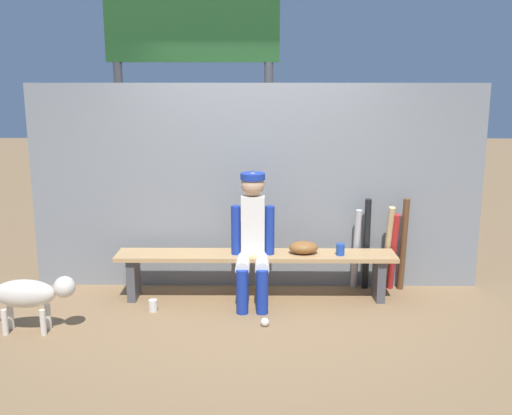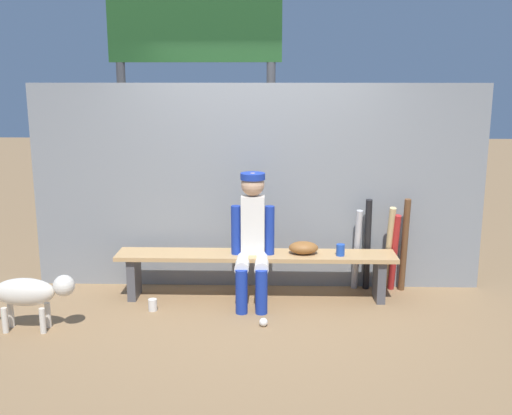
{
  "view_description": "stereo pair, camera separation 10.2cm",
  "coord_description": "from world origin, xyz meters",
  "views": [
    {
      "loc": [
        0.05,
        -5.51,
        2.12
      ],
      "look_at": [
        0.0,
        0.0,
        0.9
      ],
      "focal_mm": 42.17,
      "sensor_mm": 36.0,
      "label": 1
    },
    {
      "loc": [
        0.16,
        -5.51,
        2.12
      ],
      "look_at": [
        0.0,
        0.0,
        0.9
      ],
      "focal_mm": 42.17,
      "sensor_mm": 36.0,
      "label": 2
    }
  ],
  "objects": [
    {
      "name": "bat_wood_dark",
      "position": [
        1.46,
        0.24,
        0.48
      ],
      "size": [
        0.07,
        0.14,
        0.95
      ],
      "primitive_type": "cylinder",
      "rotation": [
        0.08,
        0.0,
        0.05
      ],
      "color": "brown",
      "rests_on": "ground_plane"
    },
    {
      "name": "chainlink_fence",
      "position": [
        0.0,
        0.37,
        1.02
      ],
      "size": [
        4.49,
        0.03,
        2.05
      ],
      "primitive_type": "cube",
      "color": "gray",
      "rests_on": "ground_plane"
    },
    {
      "name": "dog",
      "position": [
        -1.87,
        -0.8,
        0.34
      ],
      "size": [
        0.84,
        0.2,
        0.49
      ],
      "color": "beige",
      "rests_on": "ground_plane"
    },
    {
      "name": "scoreboard",
      "position": [
        -0.66,
        1.4,
        2.37
      ],
      "size": [
        2.21,
        0.27,
        3.4
      ],
      "color": "#3F3F42",
      "rests_on": "ground_plane"
    },
    {
      "name": "baseball_glove",
      "position": [
        0.45,
        0.0,
        0.51
      ],
      "size": [
        0.28,
        0.2,
        0.12
      ],
      "primitive_type": "ellipsoid",
      "color": "brown",
      "rests_on": "dugout_bench"
    },
    {
      "name": "bat_aluminum_red",
      "position": [
        1.36,
        0.22,
        0.4
      ],
      "size": [
        0.07,
        0.22,
        0.81
      ],
      "primitive_type": "cylinder",
      "rotation": [
        0.19,
        0.0,
        0.03
      ],
      "color": "#B22323",
      "rests_on": "ground_plane"
    },
    {
      "name": "bat_aluminum_silver",
      "position": [
        1.0,
        0.27,
        0.42
      ],
      "size": [
        0.09,
        0.17,
        0.83
      ],
      "primitive_type": "cylinder",
      "rotation": [
        0.12,
        0.0,
        0.16
      ],
      "color": "#B7B7BC",
      "rests_on": "ground_plane"
    },
    {
      "name": "player_seated",
      "position": [
        -0.03,
        -0.11,
        0.66
      ],
      "size": [
        0.41,
        0.55,
        1.23
      ],
      "color": "silver",
      "rests_on": "ground_plane"
    },
    {
      "name": "baseball",
      "position": [
        0.08,
        -0.67,
        0.04
      ],
      "size": [
        0.07,
        0.07,
        0.07
      ],
      "primitive_type": "sphere",
      "color": "white",
      "rests_on": "ground_plane"
    },
    {
      "name": "bat_wood_natural",
      "position": [
        1.31,
        0.23,
        0.44
      ],
      "size": [
        0.08,
        0.26,
        0.88
      ],
      "primitive_type": "cylinder",
      "rotation": [
        0.22,
        0.0,
        0.04
      ],
      "color": "tan",
      "rests_on": "ground_plane"
    },
    {
      "name": "cup_on_ground",
      "position": [
        -0.94,
        -0.34,
        0.06
      ],
      "size": [
        0.08,
        0.08,
        0.11
      ],
      "primitive_type": "cylinder",
      "color": "silver",
      "rests_on": "ground_plane"
    },
    {
      "name": "dugout_bench",
      "position": [
        0.0,
        0.0,
        0.36
      ],
      "size": [
        2.67,
        0.36,
        0.45
      ],
      "color": "tan",
      "rests_on": "ground_plane"
    },
    {
      "name": "cup_on_bench",
      "position": [
        0.8,
        -0.05,
        0.51
      ],
      "size": [
        0.08,
        0.08,
        0.11
      ],
      "primitive_type": "cylinder",
      "color": "#1E47AD",
      "rests_on": "dugout_bench"
    },
    {
      "name": "ground_plane",
      "position": [
        0.0,
        0.0,
        0.0
      ],
      "size": [
        30.0,
        30.0,
        0.0
      ],
      "primitive_type": "plane",
      "color": "olive"
    },
    {
      "name": "bat_aluminum_black",
      "position": [
        1.1,
        0.26,
        0.47
      ],
      "size": [
        0.09,
        0.16,
        0.94
      ],
      "primitive_type": "cylinder",
      "rotation": [
        0.09,
        0.0,
        -0.17
      ],
      "color": "black",
      "rests_on": "ground_plane"
    }
  ]
}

